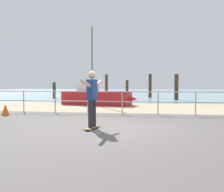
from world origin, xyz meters
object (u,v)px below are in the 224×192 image
skateboard (92,127)px  skateboarder (92,95)px  sailboat (99,97)px  traffic_cone (5,110)px

skateboard → skateboarder: size_ratio=0.50×
skateboarder → sailboat: bearing=101.0°
sailboat → skateboard: 8.72m
sailboat → traffic_cone: bearing=-114.6°
skateboarder → traffic_cone: skateboarder is taller
skateboarder → traffic_cone: bearing=149.9°
skateboard → sailboat: bearing=101.0°
skateboard → skateboarder: bearing=90.0°
sailboat → skateboarder: size_ratio=3.07×
sailboat → traffic_cone: 6.60m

